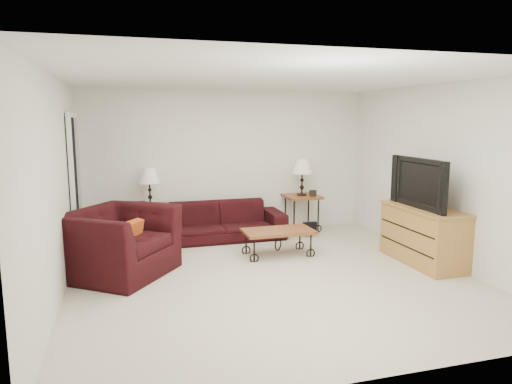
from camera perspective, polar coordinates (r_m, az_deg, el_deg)
ground at (r=6.09m, az=1.84°, el=-10.34°), size 5.00×5.00×0.00m
wall_back at (r=8.20m, az=-3.47°, el=3.63°), size 5.00×0.02×2.50m
wall_front at (r=3.54m, az=14.45°, el=-3.83°), size 5.00×0.02×2.50m
wall_left at (r=5.57m, az=-23.38°, el=0.34°), size 0.02×5.00×2.50m
wall_right at (r=6.98m, az=21.85°, el=2.05°), size 0.02×5.00×2.50m
ceiling at (r=5.77m, az=1.97°, el=13.80°), size 5.00×5.00×0.00m
doorway at (r=7.22m, az=-21.41°, el=0.45°), size 0.08×0.94×2.04m
sofa at (r=7.83m, az=-4.36°, el=-3.59°), size 2.13×0.83×0.62m
side_table_left at (r=7.87m, az=-12.78°, el=-3.77°), size 0.65×0.65×0.61m
side_table_right at (r=8.43m, az=5.62°, el=-2.59°), size 0.60×0.60×0.66m
lamp_left at (r=7.76m, az=-12.94°, el=0.65°), size 0.40×0.40×0.61m
lamp_right at (r=8.32m, az=5.69°, el=1.84°), size 0.37×0.37×0.66m
photo_frame_left at (r=7.64m, az=-13.93°, el=-1.45°), size 0.12×0.02×0.10m
photo_frame_right at (r=8.28m, az=7.00°, el=-0.13°), size 0.13×0.04×0.11m
coffee_table at (r=6.94m, az=2.74°, el=-6.23°), size 1.04×0.58×0.39m
armchair at (r=6.30m, az=-16.53°, el=-5.97°), size 1.72×1.75×0.86m
throw_pillow at (r=6.23m, az=-15.18°, el=-5.23°), size 0.31×0.37×0.39m
tv_stand at (r=6.93m, az=19.88°, el=-5.03°), size 0.56×1.34×0.80m
television at (r=6.78m, az=20.08°, el=1.08°), size 0.16×1.20×0.69m
backpack at (r=8.09m, az=6.27°, el=-3.73°), size 0.44×0.38×0.48m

